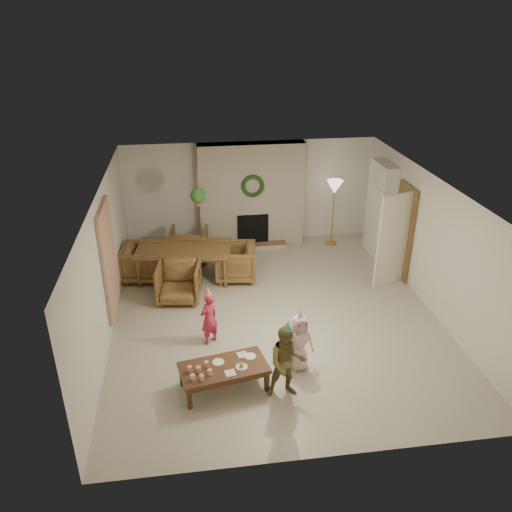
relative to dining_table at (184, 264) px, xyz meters
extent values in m
plane|color=#B7B29E|center=(1.67, -1.66, -0.35)|extent=(7.00, 7.00, 0.00)
plane|color=white|center=(1.67, -1.66, 2.15)|extent=(7.00, 7.00, 0.00)
plane|color=silver|center=(1.67, 1.84, 0.90)|extent=(7.00, 0.00, 7.00)
plane|color=silver|center=(1.67, -5.16, 0.90)|extent=(7.00, 0.00, 7.00)
plane|color=silver|center=(-1.33, -1.66, 0.90)|extent=(0.00, 7.00, 7.00)
plane|color=silver|center=(4.67, -1.66, 0.90)|extent=(0.00, 7.00, 7.00)
cube|color=#5C2818|center=(1.67, 1.64, 0.90)|extent=(2.50, 0.40, 2.50)
cube|color=brown|center=(1.67, 1.29, -0.29)|extent=(1.60, 0.30, 0.12)
cube|color=black|center=(1.67, 1.46, 0.10)|extent=(0.75, 0.12, 0.75)
torus|color=#1C3D16|center=(1.67, 1.41, 1.20)|extent=(0.54, 0.10, 0.54)
cylinder|color=gold|center=(3.62, 1.34, -0.33)|extent=(0.30, 0.30, 0.03)
cylinder|color=gold|center=(3.62, 1.34, 0.41)|extent=(0.03, 0.03, 1.46)
cone|color=beige|center=(3.62, 1.34, 1.11)|extent=(0.39, 0.39, 0.32)
cube|color=white|center=(4.51, 0.64, 0.75)|extent=(0.30, 1.00, 2.20)
cube|color=white|center=(4.49, 0.64, 0.10)|extent=(0.30, 0.92, 0.03)
cube|color=white|center=(4.49, 0.64, 0.50)|extent=(0.30, 0.92, 0.03)
cube|color=white|center=(4.49, 0.64, 0.90)|extent=(0.30, 0.92, 0.03)
cube|color=white|center=(4.49, 0.64, 1.30)|extent=(0.30, 0.92, 0.03)
cube|color=maroon|center=(4.47, 0.49, 0.24)|extent=(0.20, 0.40, 0.24)
cube|color=#27408F|center=(4.47, 0.69, 0.64)|extent=(0.20, 0.44, 0.24)
cube|color=#A77823|center=(4.47, 0.54, 1.03)|extent=(0.20, 0.36, 0.22)
cube|color=brown|center=(4.63, -0.46, 0.67)|extent=(0.05, 0.86, 2.04)
cube|color=beige|center=(4.25, -0.84, 0.65)|extent=(0.77, 0.32, 2.00)
cube|color=beige|center=(-1.29, -1.46, 0.90)|extent=(0.06, 1.20, 2.00)
imported|color=brown|center=(0.00, 0.00, 0.00)|extent=(2.12, 1.36, 0.70)
imported|color=brown|center=(-0.12, -0.87, 0.04)|extent=(0.93, 0.95, 0.77)
imported|color=brown|center=(0.12, 0.87, 0.04)|extent=(0.93, 0.95, 0.77)
imported|color=brown|center=(-0.87, 0.12, 0.04)|extent=(0.95, 0.93, 0.77)
imported|color=brown|center=(1.08, -0.15, 0.04)|extent=(0.95, 0.93, 0.77)
cylinder|color=tan|center=(0.37, -0.16, 1.80)|extent=(0.01, 0.01, 0.70)
cylinder|color=#AB4637|center=(0.37, -0.16, 1.45)|extent=(0.16, 0.16, 0.12)
sphere|color=#214818|center=(0.37, -0.16, 1.57)|extent=(0.32, 0.32, 0.32)
cube|color=#4E2E1A|center=(0.54, -3.63, 0.02)|extent=(1.41, 0.89, 0.06)
cube|color=#4E2E1A|center=(0.54, -3.63, -0.05)|extent=(1.29, 0.78, 0.08)
cube|color=#4E2E1A|center=(0.01, -4.01, -0.18)|extent=(0.08, 0.08, 0.34)
cube|color=#4E2E1A|center=(1.18, -3.78, -0.18)|extent=(0.08, 0.08, 0.34)
cube|color=#4E2E1A|center=(-0.09, -3.48, -0.18)|extent=(0.08, 0.08, 0.34)
cube|color=#4E2E1A|center=(1.08, -3.26, -0.18)|extent=(0.08, 0.08, 0.34)
cylinder|color=white|center=(0.08, -3.88, 0.10)|extent=(0.08, 0.08, 0.09)
cylinder|color=white|center=(0.04, -3.68, 0.10)|extent=(0.08, 0.08, 0.09)
cylinder|color=white|center=(0.21, -3.90, 0.10)|extent=(0.08, 0.08, 0.09)
cylinder|color=white|center=(0.17, -3.71, 0.10)|extent=(0.08, 0.08, 0.09)
cylinder|color=white|center=(0.33, -3.80, 0.10)|extent=(0.08, 0.08, 0.09)
cylinder|color=white|center=(0.29, -3.60, 0.10)|extent=(0.08, 0.08, 0.09)
cylinder|color=white|center=(0.47, -3.52, 0.06)|extent=(0.21, 0.21, 0.01)
cylinder|color=white|center=(0.81, -3.68, 0.06)|extent=(0.21, 0.21, 0.01)
cylinder|color=white|center=(0.97, -3.45, 0.06)|extent=(0.21, 0.21, 0.01)
sphere|color=tan|center=(0.81, -3.68, 0.10)|extent=(0.08, 0.08, 0.07)
cube|color=#F2B2B8|center=(0.63, -3.80, 0.06)|extent=(0.18, 0.18, 0.01)
cube|color=#F2B2B8|center=(0.86, -3.39, 0.06)|extent=(0.18, 0.18, 0.01)
imported|color=#C02940|center=(0.40, -2.42, 0.14)|extent=(0.43, 0.40, 0.98)
cone|color=gold|center=(0.40, -2.42, 0.67)|extent=(0.17, 0.17, 0.19)
imported|color=brown|center=(1.45, -3.91, 0.24)|extent=(0.58, 0.46, 1.18)
cone|color=#4AAD6E|center=(1.45, -3.91, 0.88)|extent=(0.18, 0.18, 0.19)
imported|color=beige|center=(1.77, -3.32, 0.14)|extent=(0.53, 0.41, 0.98)
cone|color=silver|center=(1.77, -3.32, 0.67)|extent=(0.13, 0.13, 0.18)
camera|label=1|loc=(0.18, -9.73, 4.87)|focal=35.43mm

